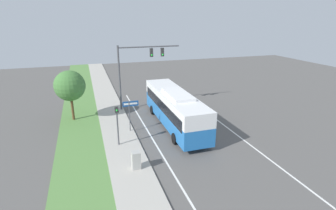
% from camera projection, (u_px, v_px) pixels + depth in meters
% --- Properties ---
extents(ground_plane, '(80.00, 80.00, 0.00)m').
position_uv_depth(ground_plane, '(199.00, 141.00, 21.73)').
color(ground_plane, '#565451').
extents(sidewalk, '(2.80, 80.00, 0.12)m').
position_uv_depth(sidewalk, '(124.00, 151.00, 19.91)').
color(sidewalk, '#ADA89E').
rests_on(sidewalk, ground_plane).
extents(grass_verge, '(3.60, 80.00, 0.10)m').
position_uv_depth(grass_verge, '(80.00, 158.00, 18.98)').
color(grass_verge, '#568442').
rests_on(grass_verge, ground_plane).
extents(lane_divider_near, '(0.14, 30.00, 0.01)m').
position_uv_depth(lane_divider_near, '(157.00, 147.00, 20.69)').
color(lane_divider_near, silver).
rests_on(lane_divider_near, ground_plane).
extents(lane_divider_far, '(0.14, 30.00, 0.01)m').
position_uv_depth(lane_divider_far, '(237.00, 135.00, 22.78)').
color(lane_divider_far, silver).
rests_on(lane_divider_far, ground_plane).
extents(bus, '(2.71, 11.51, 3.40)m').
position_uv_depth(bus, '(175.00, 107.00, 24.18)').
color(bus, '#236BB7').
rests_on(bus, ground_plane).
extents(signal_gantry, '(6.71, 0.41, 7.00)m').
position_uv_depth(signal_gantry, '(137.00, 64.00, 27.73)').
color(signal_gantry, '#4C4C51').
rests_on(signal_gantry, ground_plane).
extents(pedestrian_signal, '(0.28, 0.34, 3.27)m').
position_uv_depth(pedestrian_signal, '(117.00, 120.00, 20.17)').
color(pedestrian_signal, '#4C4C51').
rests_on(pedestrian_signal, ground_plane).
extents(street_sign, '(1.39, 0.08, 2.92)m').
position_uv_depth(street_sign, '(130.00, 110.00, 22.76)').
color(street_sign, '#4C4C51').
rests_on(street_sign, ground_plane).
extents(utility_cabinet, '(0.57, 0.55, 1.22)m').
position_uv_depth(utility_cabinet, '(136.00, 160.00, 17.41)').
color(utility_cabinet, '#A8A8A3').
rests_on(utility_cabinet, sidewalk).
extents(roadside_tree, '(2.91, 2.91, 4.90)m').
position_uv_depth(roadside_tree, '(70.00, 86.00, 24.82)').
color(roadside_tree, brown).
rests_on(roadside_tree, grass_verge).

